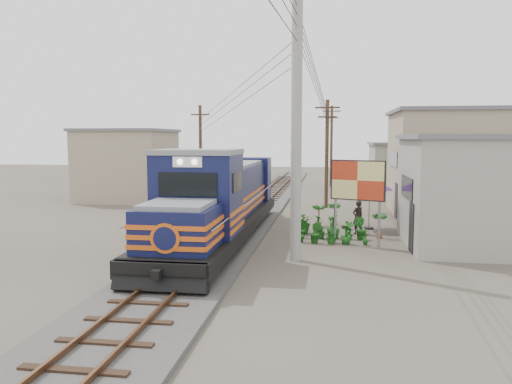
% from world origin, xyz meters
% --- Properties ---
extents(ground, '(120.00, 120.00, 0.00)m').
position_xyz_m(ground, '(0.00, 0.00, 0.00)').
color(ground, '#473F35').
rests_on(ground, ground).
extents(ballast, '(3.60, 70.00, 0.16)m').
position_xyz_m(ballast, '(0.00, 10.00, 0.08)').
color(ballast, '#595651').
rests_on(ballast, ground).
extents(track, '(1.15, 70.00, 0.12)m').
position_xyz_m(track, '(0.00, 10.00, 0.26)').
color(track, '#51331E').
rests_on(track, ground).
extents(locomotive, '(2.97, 16.15, 4.00)m').
position_xyz_m(locomotive, '(0.00, 2.42, 1.74)').
color(locomotive, black).
rests_on(locomotive, ground).
extents(utility_pole_main, '(0.40, 0.40, 10.00)m').
position_xyz_m(utility_pole_main, '(3.50, -0.50, 5.00)').
color(utility_pole_main, '#9E9B93').
rests_on(utility_pole_main, ground).
extents(wooden_pole_mid, '(1.60, 0.24, 7.00)m').
position_xyz_m(wooden_pole_mid, '(4.50, 14.00, 3.68)').
color(wooden_pole_mid, '#4C3826').
rests_on(wooden_pole_mid, ground).
extents(wooden_pole_far, '(1.60, 0.24, 7.50)m').
position_xyz_m(wooden_pole_far, '(4.80, 28.00, 3.93)').
color(wooden_pole_far, '#4C3826').
rests_on(wooden_pole_far, ground).
extents(wooden_pole_left, '(1.60, 0.24, 7.00)m').
position_xyz_m(wooden_pole_left, '(-5.00, 18.00, 3.68)').
color(wooden_pole_left, '#4C3826').
rests_on(wooden_pole_left, ground).
extents(power_lines, '(9.65, 19.00, 3.30)m').
position_xyz_m(power_lines, '(-0.14, 8.49, 7.56)').
color(power_lines, black).
rests_on(power_lines, ground).
extents(shophouse_front, '(7.35, 6.30, 4.70)m').
position_xyz_m(shophouse_front, '(11.50, 3.00, 2.36)').
color(shophouse_front, gray).
rests_on(shophouse_front, ground).
extents(shophouse_mid, '(8.40, 7.35, 6.20)m').
position_xyz_m(shophouse_mid, '(12.50, 12.00, 3.11)').
color(shophouse_mid, gray).
rests_on(shophouse_mid, ground).
extents(shophouse_back, '(6.30, 6.30, 4.20)m').
position_xyz_m(shophouse_back, '(11.00, 22.00, 2.11)').
color(shophouse_back, gray).
rests_on(shophouse_back, ground).
extents(shophouse_left, '(6.30, 6.30, 5.20)m').
position_xyz_m(shophouse_left, '(-10.00, 16.00, 2.61)').
color(shophouse_left, gray).
rests_on(shophouse_left, ground).
extents(billboard, '(2.24, 0.92, 3.63)m').
position_xyz_m(billboard, '(5.89, 2.54, 2.68)').
color(billboard, '#99999E').
rests_on(billboard, ground).
extents(market_umbrella, '(3.03, 3.03, 2.60)m').
position_xyz_m(market_umbrella, '(6.70, 6.47, 2.28)').
color(market_umbrella, black).
rests_on(market_umbrella, ground).
extents(vendor, '(0.70, 0.65, 1.60)m').
position_xyz_m(vendor, '(6.08, 5.10, 0.80)').
color(vendor, black).
rests_on(vendor, ground).
extents(plant_nursery, '(3.61, 3.20, 1.13)m').
position_xyz_m(plant_nursery, '(4.42, 3.87, 0.48)').
color(plant_nursery, '#1A5418').
rests_on(plant_nursery, ground).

